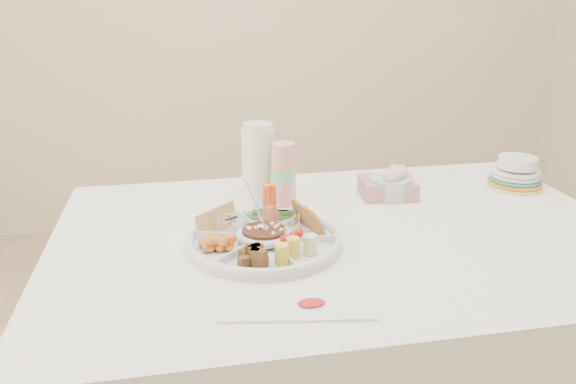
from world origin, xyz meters
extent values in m
cube|color=white|center=(0.00, 0.00, 0.38)|extent=(1.52, 1.02, 0.76)
cylinder|color=silver|center=(-0.22, -0.05, 0.78)|extent=(0.47, 0.47, 0.04)
cylinder|color=black|center=(-0.22, -0.05, 0.79)|extent=(0.13, 0.13, 0.04)
cylinder|color=silver|center=(-0.13, 0.18, 0.86)|extent=(0.09, 0.09, 0.20)
cylinder|color=white|center=(-0.19, 0.25, 0.88)|extent=(0.11, 0.11, 0.25)
cylinder|color=#9BB2A2|center=(0.21, 0.23, 0.81)|extent=(0.15, 0.15, 0.09)
cube|color=#C48793|center=(0.21, 0.24, 0.79)|extent=(0.18, 0.16, 0.05)
cylinder|color=gold|center=(0.64, 0.24, 0.81)|extent=(0.20, 0.20, 0.11)
cube|color=white|center=(-0.21, -0.35, 0.76)|extent=(0.32, 0.15, 0.01)
camera|label=1|loc=(-0.41, -1.31, 1.35)|focal=35.00mm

